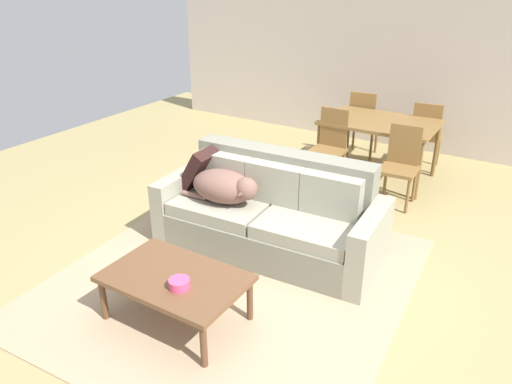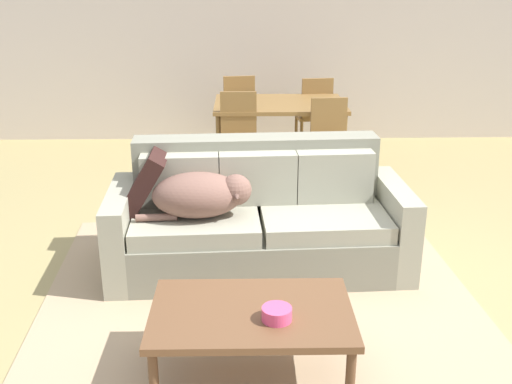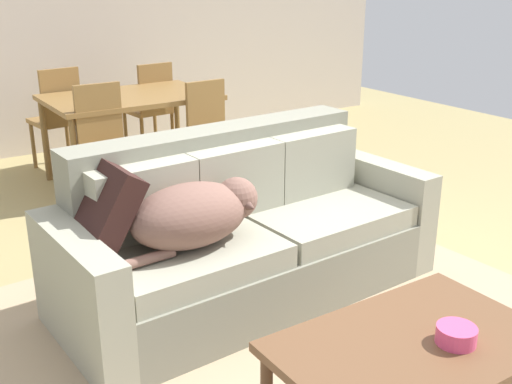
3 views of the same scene
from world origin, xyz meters
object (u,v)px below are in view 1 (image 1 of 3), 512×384
(throw_pillow_by_left_arm, at_px, (202,167))
(dining_table, at_px, (380,126))
(dining_chair_far_left, at_px, (363,121))
(dining_chair_far_right, at_px, (426,132))
(couch, at_px, (271,215))
(bowl_on_coffee_table, at_px, (179,284))
(dining_chair_near_left, at_px, (330,144))
(dining_chair_near_right, at_px, (401,162))
(dog_on_left_cushion, at_px, (225,187))
(coffee_table, at_px, (175,281))

(throw_pillow_by_left_arm, relative_size, dining_table, 0.33)
(dining_chair_far_left, distance_m, dining_chair_far_right, 0.90)
(couch, xyz_separation_m, bowl_on_coffee_table, (0.06, -1.44, 0.09))
(dining_chair_far_left, bearing_deg, dining_chair_far_right, 170.12)
(dining_chair_near_left, bearing_deg, dining_chair_near_right, -3.44)
(dog_on_left_cushion, distance_m, dining_chair_near_right, 2.17)
(throw_pillow_by_left_arm, height_order, dining_table, throw_pillow_by_left_arm)
(bowl_on_coffee_table, bearing_deg, dining_chair_near_right, 77.56)
(coffee_table, distance_m, dining_chair_far_left, 4.23)
(couch, bearing_deg, dining_chair_far_right, 72.63)
(couch, xyz_separation_m, dining_chair_far_left, (-0.17, 2.88, 0.17))
(dog_on_left_cushion, relative_size, throw_pillow_by_left_arm, 1.74)
(bowl_on_coffee_table, bearing_deg, throw_pillow_by_left_arm, 121.27)
(dining_chair_far_right, bearing_deg, dining_chair_near_right, 85.18)
(dining_chair_near_left, relative_size, dining_chair_near_right, 1.06)
(coffee_table, bearing_deg, dining_chair_near_right, 74.87)
(couch, height_order, dining_chair_far_left, dining_chair_far_left)
(dining_chair_near_right, bearing_deg, dining_table, 124.87)
(dining_table, height_order, dining_chair_far_left, dining_chair_far_left)
(coffee_table, xyz_separation_m, dining_table, (0.34, 3.60, 0.33))
(dining_table, xyz_separation_m, dining_chair_near_right, (0.47, -0.60, -0.19))
(throw_pillow_by_left_arm, height_order, dining_chair_near_left, dining_chair_near_left)
(dining_chair_near_right, relative_size, dining_chair_far_left, 0.95)
(dining_chair_far_left, bearing_deg, bowl_on_coffee_table, 85.94)
(couch, bearing_deg, dog_on_left_cushion, -157.62)
(coffee_table, distance_m, dining_chair_near_right, 3.11)
(bowl_on_coffee_table, height_order, dining_chair_far_right, dining_chair_far_right)
(throw_pillow_by_left_arm, xyz_separation_m, dining_table, (1.09, 2.25, 0.02))
(dining_chair_near_left, xyz_separation_m, dining_chair_far_right, (0.88, 1.13, -0.01))
(dog_on_left_cushion, relative_size, dining_chair_far_right, 0.85)
(couch, bearing_deg, dining_chair_far_left, 90.32)
(dog_on_left_cushion, distance_m, dining_chair_far_left, 3.08)
(dining_chair_near_right, bearing_deg, dining_chair_far_left, 123.60)
(throw_pillow_by_left_arm, height_order, dining_chair_far_left, dining_chair_far_left)
(coffee_table, xyz_separation_m, dining_chair_far_left, (-0.10, 4.22, 0.16))
(coffee_table, distance_m, bowl_on_coffee_table, 0.18)
(dining_table, bearing_deg, dining_chair_near_left, -128.44)
(throw_pillow_by_left_arm, height_order, dining_chair_near_right, dining_chair_near_right)
(dog_on_left_cushion, bearing_deg, throw_pillow_by_left_arm, 152.14)
(throw_pillow_by_left_arm, bearing_deg, dining_chair_near_right, 46.71)
(dog_on_left_cushion, bearing_deg, dining_chair_near_right, 55.20)
(dining_chair_far_right, bearing_deg, dining_chair_far_left, -8.57)
(bowl_on_coffee_table, bearing_deg, dining_chair_far_left, 93.08)
(throw_pillow_by_left_arm, xyz_separation_m, dining_chair_far_left, (0.64, 2.88, -0.15))
(throw_pillow_by_left_arm, bearing_deg, dining_chair_near_left, 69.02)
(coffee_table, height_order, dining_chair_far_left, dining_chair_far_left)
(couch, relative_size, bowl_on_coffee_table, 14.07)
(dining_chair_near_left, bearing_deg, bowl_on_coffee_table, -86.08)
(dining_chair_near_left, bearing_deg, dining_chair_far_left, 90.51)
(couch, height_order, bowl_on_coffee_table, couch)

